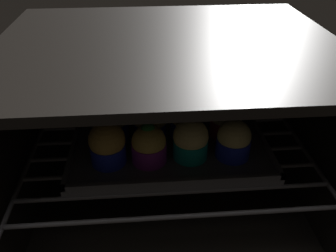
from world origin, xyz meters
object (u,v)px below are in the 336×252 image
object	(u,v)px
muffin_row0_col0	(107,145)
muffin_row2_col3	(215,99)
muffin_row2_col1	(149,102)
muffin_row0_col1	(149,145)
muffin_row1_col2	(186,119)
muffin_row0_col2	(191,140)
muffin_row0_col3	(234,140)
muffin_row2_col0	(112,104)
baking_tray	(168,137)
muffin_row1_col1	(150,120)
muffin_row2_col2	(182,100)
muffin_row1_col3	(226,117)
muffin_row1_col0	(112,120)

from	to	relation	value
muffin_row0_col0	muffin_row2_col3	bearing A→B (deg)	34.30
muffin_row2_col3	muffin_row2_col1	bearing A→B (deg)	179.81
muffin_row0_col1	muffin_row1_col2	xyz separation A→B (cm)	(7.61, 7.65, 0.49)
muffin_row0_col0	muffin_row0_col2	bearing A→B (deg)	1.46
muffin_row0_col3	muffin_row2_col0	size ratio (longest dim) A/B	0.94
muffin_row0_col0	muffin_row2_col3	distance (cm)	27.12
baking_tray	muffin_row1_col2	xyz separation A→B (cm)	(3.55, -0.20, 4.43)
muffin_row0_col3	muffin_row2_col1	xyz separation A→B (cm)	(-14.95, 15.24, 0.32)
muffin_row1_col1	muffin_row2_col0	distance (cm)	10.70
muffin_row0_col0	muffin_row2_col2	size ratio (longest dim) A/B	0.97
muffin_row0_col1	muffin_row1_col1	bearing A→B (deg)	86.35
muffin_row2_col3	baking_tray	bearing A→B (deg)	-145.25
muffin_row0_col0	muffin_row0_col1	world-z (taller)	muffin_row0_col0
muffin_row0_col1	muffin_row1_col3	size ratio (longest dim) A/B	0.92
muffin_row0_col3	muffin_row2_col3	distance (cm)	15.21
baking_tray	muffin_row2_col3	xyz separation A→B (cm)	(10.98, 7.62, 4.29)
muffin_row2_col2	muffin_row1_col2	bearing A→B (deg)	-90.52
muffin_row0_col2	muffin_row1_col3	size ratio (longest dim) A/B	0.90
muffin_row0_col1	muffin_row0_col2	distance (cm)	7.65
muffin_row0_col0	muffin_row0_col1	size ratio (longest dim) A/B	1.02
muffin_row2_col0	muffin_row0_col0	bearing A→B (deg)	-90.18
muffin_row0_col3	muffin_row2_col2	distance (cm)	17.13
muffin_row0_col1	muffin_row1_col2	distance (cm)	10.80
muffin_row1_col1	muffin_row0_col0	bearing A→B (deg)	-135.27
muffin_row0_col0	muffin_row2_col2	bearing A→B (deg)	45.53
baking_tray	muffin_row2_col3	size ratio (longest dim) A/B	4.70
muffin_row1_col1	muffin_row1_col2	distance (cm)	7.11
muffin_row0_col0	muffin_row1_col2	distance (cm)	16.72
baking_tray	muffin_row1_col3	distance (cm)	12.40
muffin_row0_col0	muffin_row1_col1	size ratio (longest dim) A/B	0.95
muffin_row1_col2	muffin_row2_col0	world-z (taller)	muffin_row1_col2
muffin_row0_col0	muffin_row1_col0	xyz separation A→B (cm)	(0.42, 8.06, 0.10)
muffin_row2_col1	muffin_row0_col2	bearing A→B (deg)	-64.74
baking_tray	muffin_row0_col0	bearing A→B (deg)	-146.14
muffin_row0_col3	muffin_row1_col2	xyz separation A→B (cm)	(-7.91, 7.38, 0.49)
muffin_row0_col3	muffin_row1_col0	size ratio (longest dim) A/B	0.87
muffin_row2_col3	muffin_row0_col2	bearing A→B (deg)	-116.48
muffin_row0_col3	muffin_row1_col3	size ratio (longest dim) A/B	0.86
muffin_row0_col2	muffin_row2_col0	bearing A→B (deg)	135.42
baking_tray	muffin_row2_col3	world-z (taller)	muffin_row2_col3
muffin_row0_col3	muffin_row1_col1	distance (cm)	16.88
muffin_row1_col2	muffin_row1_col3	distance (cm)	8.03
muffin_row2_col2	muffin_row0_col3	bearing A→B (deg)	-62.76
muffin_row2_col0	muffin_row2_col3	distance (cm)	22.36
muffin_row0_col1	muffin_row0_col2	bearing A→B (deg)	4.27
baking_tray	muffin_row1_col3	world-z (taller)	muffin_row1_col3
muffin_row0_col3	muffin_row2_col3	size ratio (longest dim) A/B	0.92
baking_tray	muffin_row2_col0	distance (cm)	14.21
muffin_row1_col1	muffin_row1_col2	size ratio (longest dim) A/B	1.04
muffin_row0_col2	muffin_row2_col0	xyz separation A→B (cm)	(-14.93, 14.71, -0.03)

